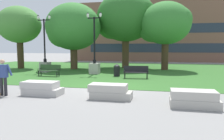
# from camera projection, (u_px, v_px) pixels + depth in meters

# --- Properties ---
(ground_plane) EXTENTS (140.00, 140.00, 0.00)m
(ground_plane) POSITION_uv_depth(u_px,v_px,m) (103.00, 89.00, 11.87)
(ground_plane) COLOR gray
(grass_lawn) EXTENTS (40.00, 20.00, 0.02)m
(grass_lawn) POSITION_uv_depth(u_px,v_px,m) (129.00, 70.00, 21.60)
(grass_lawn) COLOR #336628
(grass_lawn) RESTS_ON ground
(concrete_block_center) EXTENTS (1.87, 0.90, 0.64)m
(concrete_block_center) POSITION_uv_depth(u_px,v_px,m) (42.00, 88.00, 10.43)
(concrete_block_center) COLOR #BCB7B2
(concrete_block_center) RESTS_ON ground
(concrete_block_left) EXTENTS (1.88, 0.90, 0.64)m
(concrete_block_left) POSITION_uv_depth(u_px,v_px,m) (110.00, 92.00, 9.66)
(concrete_block_left) COLOR #B2ADA3
(concrete_block_left) RESTS_ON ground
(concrete_block_right) EXTENTS (1.80, 0.90, 0.64)m
(concrete_block_right) POSITION_uv_depth(u_px,v_px,m) (194.00, 99.00, 8.26)
(concrete_block_right) COLOR #B2ADA3
(concrete_block_right) RESTS_ON ground
(person_skateboarder) EXTENTS (0.82, 0.38, 1.71)m
(person_skateboarder) POSITION_uv_depth(u_px,v_px,m) (3.00, 75.00, 10.15)
(person_skateboarder) COLOR #28282D
(person_skateboarder) RESTS_ON ground
(park_bench_near_left) EXTENTS (1.85, 0.72, 0.90)m
(park_bench_near_left) POSITION_uv_depth(u_px,v_px,m) (136.00, 71.00, 15.85)
(park_bench_near_left) COLOR black
(park_bench_near_left) RESTS_ON grass_lawn
(park_bench_near_right) EXTENTS (1.83, 0.64, 0.90)m
(park_bench_near_right) POSITION_uv_depth(u_px,v_px,m) (49.00, 70.00, 17.08)
(park_bench_near_right) COLOR #284723
(park_bench_near_right) RESTS_ON grass_lawn
(lamp_post_right) EXTENTS (1.32, 0.80, 5.20)m
(lamp_post_right) POSITION_uv_depth(u_px,v_px,m) (45.00, 60.00, 20.04)
(lamp_post_right) COLOR gray
(lamp_post_right) RESTS_ON grass_lawn
(lamp_post_left) EXTENTS (1.32, 0.80, 5.19)m
(lamp_post_left) POSITION_uv_depth(u_px,v_px,m) (95.00, 61.00, 18.61)
(lamp_post_left) COLOR #ADA89E
(lamp_post_left) RESTS_ON grass_lawn
(tree_near_right) EXTENTS (5.23, 4.98, 6.77)m
(tree_near_right) POSITION_uv_depth(u_px,v_px,m) (165.00, 24.00, 21.78)
(tree_near_right) COLOR #42301E
(tree_near_right) RESTS_ON grass_lawn
(tree_far_right) EXTENTS (5.91, 5.63, 6.76)m
(tree_far_right) POSITION_uv_depth(u_px,v_px,m) (73.00, 27.00, 22.46)
(tree_far_right) COLOR #4C3823
(tree_far_right) RESTS_ON grass_lawn
(tree_near_left) EXTENTS (6.61, 6.30, 8.24)m
(tree_near_left) POSITION_uv_depth(u_px,v_px,m) (125.00, 18.00, 23.86)
(tree_near_left) COLOR #4C3823
(tree_near_left) RESTS_ON grass_lawn
(tree_far_left) EXTENTS (4.79, 4.57, 6.60)m
(tree_far_left) POSITION_uv_depth(u_px,v_px,m) (19.00, 25.00, 23.22)
(tree_far_left) COLOR #42301E
(tree_far_left) RESTS_ON grass_lawn
(trash_bin) EXTENTS (0.49, 0.49, 0.96)m
(trash_bin) POSITION_uv_depth(u_px,v_px,m) (117.00, 70.00, 17.04)
(trash_bin) COLOR black
(trash_bin) RESTS_ON grass_lawn
(building_facade_distant) EXTENTS (27.64, 1.03, 9.68)m
(building_facade_distant) POSITION_uv_depth(u_px,v_px,m) (154.00, 31.00, 34.78)
(building_facade_distant) COLOR brown
(building_facade_distant) RESTS_ON ground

